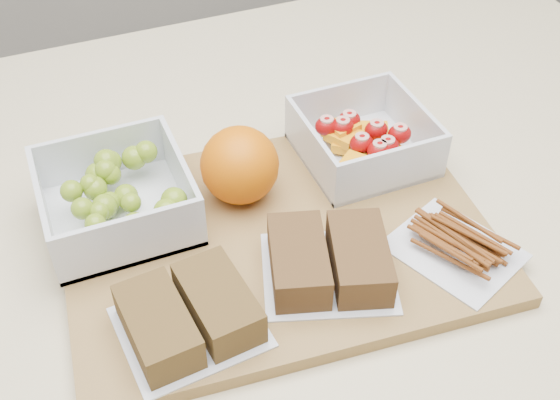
# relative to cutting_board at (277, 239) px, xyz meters

# --- Properties ---
(cutting_board) EXTENTS (0.45, 0.34, 0.02)m
(cutting_board) POSITION_rel_cutting_board_xyz_m (0.00, 0.00, 0.00)
(cutting_board) COLOR olive
(cutting_board) RESTS_ON counter
(grape_container) EXTENTS (0.14, 0.14, 0.06)m
(grape_container) POSITION_rel_cutting_board_xyz_m (-0.14, 0.09, 0.03)
(grape_container) COLOR silver
(grape_container) RESTS_ON cutting_board
(fruit_container) EXTENTS (0.13, 0.13, 0.06)m
(fruit_container) POSITION_rel_cutting_board_xyz_m (0.13, 0.08, 0.03)
(fruit_container) COLOR silver
(fruit_container) RESTS_ON cutting_board
(orange) EXTENTS (0.08, 0.08, 0.08)m
(orange) POSITION_rel_cutting_board_xyz_m (-0.01, 0.07, 0.05)
(orange) COLOR #E06705
(orange) RESTS_ON cutting_board
(sandwich_bag_left) EXTENTS (0.13, 0.12, 0.04)m
(sandwich_bag_left) POSITION_rel_cutting_board_xyz_m (-0.11, -0.08, 0.03)
(sandwich_bag_left) COLOR silver
(sandwich_bag_left) RESTS_ON cutting_board
(sandwich_bag_center) EXTENTS (0.15, 0.14, 0.04)m
(sandwich_bag_center) POSITION_rel_cutting_board_xyz_m (0.02, -0.07, 0.03)
(sandwich_bag_center) COLOR silver
(sandwich_bag_center) RESTS_ON cutting_board
(pretzel_bag) EXTENTS (0.13, 0.14, 0.03)m
(pretzel_bag) POSITION_rel_cutting_board_xyz_m (0.15, -0.09, 0.02)
(pretzel_bag) COLOR silver
(pretzel_bag) RESTS_ON cutting_board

